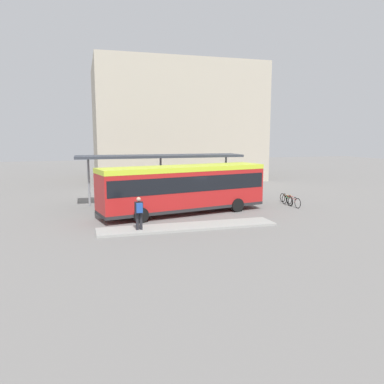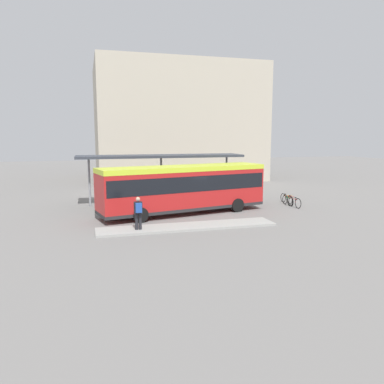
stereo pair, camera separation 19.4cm
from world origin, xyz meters
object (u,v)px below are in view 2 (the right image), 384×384
bicycle_orange (286,199)px  potted_planter_near_shelter (208,195)px  city_bus (184,186)px  bicycle_red (294,202)px  pedestrian_waiting (138,211)px  bicycle_green (288,201)px

bicycle_orange → potted_planter_near_shelter: (-6.05, 0.85, 0.37)m
city_bus → potted_planter_near_shelter: 3.72m
bicycle_red → bicycle_orange: bicycle_red is taller
bicycle_red → bicycle_orange: 1.68m
potted_planter_near_shelter → bicycle_orange: bearing=-8.0°
city_bus → bicycle_red: bearing=-11.8°
pedestrian_waiting → bicycle_green: 12.70m
bicycle_green → bicycle_orange: bearing=157.8°
potted_planter_near_shelter → city_bus: bearing=-134.0°
bicycle_red → potted_planter_near_shelter: bearing=63.2°
city_bus → potted_planter_near_shelter: size_ratio=8.20×
pedestrian_waiting → potted_planter_near_shelter: size_ratio=1.27×
city_bus → bicycle_green: size_ratio=7.10×
city_bus → bicycle_orange: size_ratio=7.09×
pedestrian_waiting → bicycle_orange: pedestrian_waiting is taller
pedestrian_waiting → bicycle_orange: (12.04, 5.72, -0.78)m
bicycle_red → bicycle_orange: size_ratio=1.08×
bicycle_orange → bicycle_red: bearing=-14.2°
bicycle_green → potted_planter_near_shelter: potted_planter_near_shelter is taller
pedestrian_waiting → bicycle_orange: 13.36m
city_bus → pedestrian_waiting: city_bus is taller
bicycle_red → potted_planter_near_shelter: (-5.72, 2.49, 0.34)m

